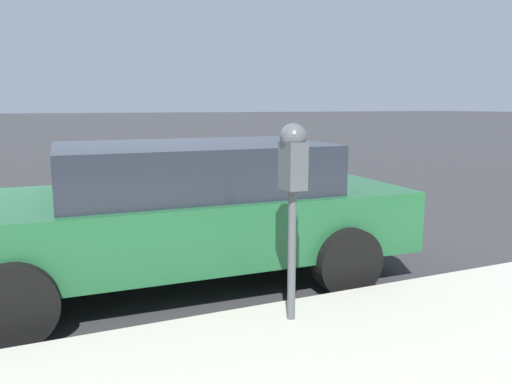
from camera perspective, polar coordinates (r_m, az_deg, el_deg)
ground_plane at (r=5.96m, az=-14.69°, el=-7.30°), size 220.00×220.00×0.00m
parking_meter at (r=3.55m, az=4.22°, el=2.28°), size 0.21×0.19×1.45m
car_green at (r=4.87m, az=-8.64°, el=-1.96°), size 2.09×4.51×1.37m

